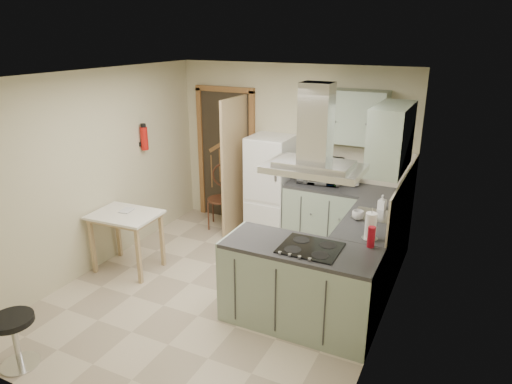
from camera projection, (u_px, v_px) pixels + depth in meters
The scene contains 28 objects.
floor at pixel (223, 292), 5.40m from camera, with size 4.20×4.20×0.00m, color #C1B096.
ceiling at pixel (216, 75), 4.57m from camera, with size 4.20×4.20×0.00m, color silver.
back_wall at pixel (291, 150), 6.76m from camera, with size 3.60×3.60×0.00m, color #C1B995.
left_wall at pixel (96, 172), 5.73m from camera, with size 4.20×4.20×0.00m, color #C1B995.
right_wall at pixel (387, 221), 4.24m from camera, with size 4.20×4.20×0.00m, color #C1B995.
doorway at pixel (226, 156), 7.26m from camera, with size 1.10×0.12×2.10m, color brown.
fridge at pixel (270, 186), 6.76m from camera, with size 0.60×0.60×1.50m, color white.
counter_back at pixel (325, 214), 6.50m from camera, with size 1.08×0.60×0.90m, color #9EB2A0.
counter_right at pixel (374, 245), 5.58m from camera, with size 0.60×1.95×0.90m, color #9EB2A0.
splashback at pixel (354, 165), 6.39m from camera, with size 1.68×0.02×0.50m, color beige.
wall_cabinet_back at pixel (354, 117), 6.02m from camera, with size 0.85×0.35×0.70m, color #9EB2A0.
wall_cabinet_right at pixel (391, 138), 4.83m from camera, with size 0.35×0.90×0.70m, color #9EB2A0.
peninsula at pixel (299, 286), 4.67m from camera, with size 1.55×0.65×0.90m, color #9EB2A0.
hob at pixel (310, 248), 4.48m from camera, with size 0.58×0.50×0.01m, color black.
extractor_hood at pixel (314, 168), 4.21m from camera, with size 0.90×0.55×0.10m, color silver.
sink at pixel (374, 215), 5.28m from camera, with size 0.45×0.40×0.01m, color silver.
fire_extinguisher at pixel (144, 139), 6.38m from camera, with size 0.10×0.10×0.32m, color #B2140F.
drop_leaf_table at pixel (128, 242), 5.81m from camera, with size 0.82×0.62×0.77m, color tan.
bentwood_chair at pixel (220, 199), 7.08m from camera, with size 0.40×0.40×0.91m, color #542A1C.
stool at pixel (16, 341), 4.14m from camera, with size 0.38×0.38×0.51m, color black.
microwave at pixel (320, 170), 6.42m from camera, with size 0.62×0.42×0.34m, color black.
kettle at pixel (355, 180), 6.26m from camera, with size 0.13×0.13×0.19m, color silver.
cereal_box at pixel (337, 175), 6.35m from camera, with size 0.07×0.17×0.26m, color #D95C19.
soap_bottle at pixel (382, 203), 5.42m from camera, with size 0.08×0.09×0.19m, color #AAABB6.
paper_towel at pixel (371, 226), 4.64m from camera, with size 0.12×0.12×0.29m, color white.
cup at pixel (358, 215), 5.15m from camera, with size 0.13×0.13×0.10m, color silver.
red_bottle at pixel (371, 237), 4.48m from camera, with size 0.07×0.07×0.21m, color #A20D1C.
book at pixel (122, 207), 5.77m from camera, with size 0.14×0.19×0.09m, color maroon.
Camera 1 is at (2.41, -4.05, 2.91)m, focal length 32.00 mm.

